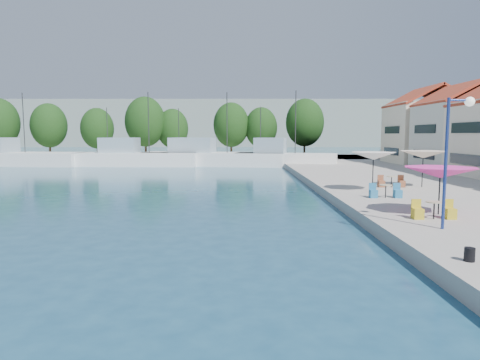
{
  "coord_description": "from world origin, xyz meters",
  "views": [
    {
      "loc": [
        0.43,
        -3.57,
        4.23
      ],
      "look_at": [
        0.4,
        26.0,
        1.07
      ],
      "focal_mm": 32.0,
      "sensor_mm": 36.0,
      "label": 1
    }
  ],
  "objects_px": {
    "trawler_03": "(210,158)",
    "trawler_04": "(282,159)",
    "trawler_01": "(8,158)",
    "umbrella_cream": "(423,154)",
    "trawler_02": "(134,158)",
    "street_lamp": "(455,138)",
    "umbrella_pink": "(440,173)",
    "bollard": "(470,255)",
    "umbrella_white": "(373,156)"
  },
  "relations": [
    {
      "from": "trawler_01",
      "to": "trawler_03",
      "type": "bearing_deg",
      "value": 6.39
    },
    {
      "from": "trawler_04",
      "to": "umbrella_white",
      "type": "xyz_separation_m",
      "value": [
        3.07,
        -28.22,
        1.78
      ]
    },
    {
      "from": "trawler_01",
      "to": "umbrella_pink",
      "type": "distance_m",
      "value": 56.71
    },
    {
      "from": "trawler_02",
      "to": "trawler_03",
      "type": "bearing_deg",
      "value": 7.84
    },
    {
      "from": "umbrella_white",
      "to": "umbrella_cream",
      "type": "xyz_separation_m",
      "value": [
        4.0,
        1.88,
        0.01
      ]
    },
    {
      "from": "street_lamp",
      "to": "trawler_01",
      "type": "bearing_deg",
      "value": 131.28
    },
    {
      "from": "trawler_01",
      "to": "bollard",
      "type": "xyz_separation_m",
      "value": [
        38.4,
        -46.56,
        -0.27
      ]
    },
    {
      "from": "trawler_01",
      "to": "street_lamp",
      "type": "bearing_deg",
      "value": -39.45
    },
    {
      "from": "umbrella_pink",
      "to": "street_lamp",
      "type": "relative_size",
      "value": 0.65
    },
    {
      "from": "trawler_01",
      "to": "trawler_04",
      "type": "distance_m",
      "value": 37.42
    },
    {
      "from": "trawler_01",
      "to": "trawler_03",
      "type": "relative_size",
      "value": 1.03
    },
    {
      "from": "trawler_03",
      "to": "street_lamp",
      "type": "distance_m",
      "value": 43.79
    },
    {
      "from": "trawler_04",
      "to": "umbrella_white",
      "type": "distance_m",
      "value": 28.45
    },
    {
      "from": "trawler_04",
      "to": "umbrella_white",
      "type": "bearing_deg",
      "value": -68.52
    },
    {
      "from": "trawler_02",
      "to": "trawler_04",
      "type": "distance_m",
      "value": 19.76
    },
    {
      "from": "trawler_03",
      "to": "umbrella_cream",
      "type": "bearing_deg",
      "value": -49.48
    },
    {
      "from": "trawler_03",
      "to": "trawler_02",
      "type": "bearing_deg",
      "value": -164.5
    },
    {
      "from": "trawler_04",
      "to": "bollard",
      "type": "relative_size",
      "value": 33.93
    },
    {
      "from": "trawler_03",
      "to": "trawler_04",
      "type": "distance_m",
      "value": 9.98
    },
    {
      "from": "trawler_04",
      "to": "street_lamp",
      "type": "relative_size",
      "value": 2.7
    },
    {
      "from": "umbrella_pink",
      "to": "bollard",
      "type": "bearing_deg",
      "value": -108.69
    },
    {
      "from": "umbrella_white",
      "to": "umbrella_cream",
      "type": "distance_m",
      "value": 4.42
    },
    {
      "from": "umbrella_pink",
      "to": "umbrella_cream",
      "type": "distance_m",
      "value": 10.72
    },
    {
      "from": "umbrella_cream",
      "to": "street_lamp",
      "type": "xyz_separation_m",
      "value": [
        -4.43,
        -13.12,
        1.23
      ]
    },
    {
      "from": "trawler_04",
      "to": "umbrella_white",
      "type": "height_order",
      "value": "trawler_04"
    },
    {
      "from": "trawler_02",
      "to": "umbrella_cream",
      "type": "distance_m",
      "value": 38.7
    },
    {
      "from": "umbrella_white",
      "to": "umbrella_cream",
      "type": "height_order",
      "value": "umbrella_cream"
    },
    {
      "from": "trawler_02",
      "to": "umbrella_pink",
      "type": "bearing_deg",
      "value": -55.88
    },
    {
      "from": "trawler_04",
      "to": "bollard",
      "type": "height_order",
      "value": "trawler_04"
    },
    {
      "from": "umbrella_cream",
      "to": "trawler_01",
      "type": "bearing_deg",
      "value": 146.68
    },
    {
      "from": "trawler_02",
      "to": "street_lamp",
      "type": "relative_size",
      "value": 3.22
    },
    {
      "from": "trawler_01",
      "to": "umbrella_cream",
      "type": "bearing_deg",
      "value": -26.14
    },
    {
      "from": "trawler_01",
      "to": "umbrella_pink",
      "type": "bearing_deg",
      "value": -36.7
    },
    {
      "from": "trawler_02",
      "to": "umbrella_pink",
      "type": "height_order",
      "value": "trawler_02"
    },
    {
      "from": "umbrella_pink",
      "to": "bollard",
      "type": "height_order",
      "value": "umbrella_pink"
    },
    {
      "from": "umbrella_white",
      "to": "bollard",
      "type": "bearing_deg",
      "value": -97.29
    },
    {
      "from": "umbrella_white",
      "to": "street_lamp",
      "type": "xyz_separation_m",
      "value": [
        -0.43,
        -11.24,
        1.24
      ]
    },
    {
      "from": "trawler_04",
      "to": "bollard",
      "type": "xyz_separation_m",
      "value": [
        1.09,
        -43.73,
        -0.27
      ]
    },
    {
      "from": "trawler_02",
      "to": "bollard",
      "type": "distance_m",
      "value": 49.82
    },
    {
      "from": "trawler_01",
      "to": "umbrella_white",
      "type": "distance_m",
      "value": 50.98
    },
    {
      "from": "trawler_02",
      "to": "street_lamp",
      "type": "bearing_deg",
      "value": -58.75
    },
    {
      "from": "umbrella_white",
      "to": "bollard",
      "type": "distance_m",
      "value": 15.77
    },
    {
      "from": "bollard",
      "to": "umbrella_cream",
      "type": "bearing_deg",
      "value": 71.01
    },
    {
      "from": "trawler_03",
      "to": "street_lamp",
      "type": "relative_size",
      "value": 3.96
    },
    {
      "from": "trawler_03",
      "to": "street_lamp",
      "type": "xyz_separation_m",
      "value": [
        12.31,
        -41.91,
        3.02
      ]
    },
    {
      "from": "trawler_03",
      "to": "trawler_04",
      "type": "xyz_separation_m",
      "value": [
        9.68,
        -2.45,
        0.0
      ]
    },
    {
      "from": "trawler_03",
      "to": "trawler_04",
      "type": "relative_size",
      "value": 1.47
    },
    {
      "from": "umbrella_cream",
      "to": "trawler_04",
      "type": "bearing_deg",
      "value": 105.02
    },
    {
      "from": "trawler_02",
      "to": "umbrella_cream",
      "type": "height_order",
      "value": "trawler_02"
    },
    {
      "from": "umbrella_pink",
      "to": "street_lamp",
      "type": "distance_m",
      "value": 3.51
    }
  ]
}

